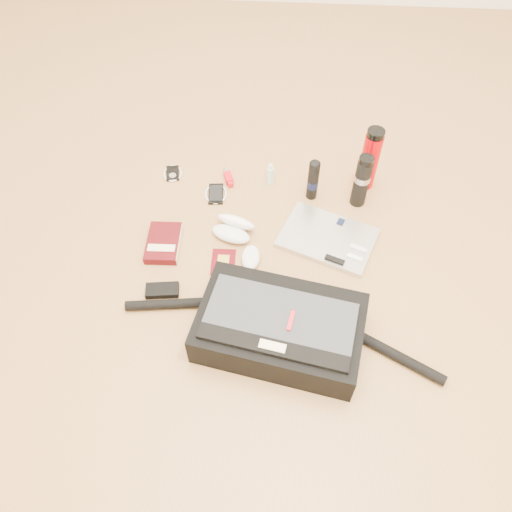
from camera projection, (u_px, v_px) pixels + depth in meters
The scene contains 14 objects.
ground at pixel (269, 277), 1.75m from camera, with size 4.00×4.00×0.00m, color #A37644.
messenger_bag at pixel (279, 328), 1.55m from camera, with size 1.03×0.40×0.14m.
laptop at pixel (328, 238), 1.84m from camera, with size 0.40×0.34×0.03m.
book at pixel (164, 243), 1.82m from camera, with size 0.12×0.18×0.03m.
passport at pixel (223, 262), 1.79m from camera, with size 0.09×0.12×0.01m.
mouse at pixel (251, 258), 1.78m from camera, with size 0.07×0.11×0.04m.
sunglasses_case at pixel (233, 228), 1.85m from camera, with size 0.18×0.17×0.09m.
ipod at pixel (173, 173), 2.06m from camera, with size 0.09×0.09×0.01m.
phone at pixel (216, 194), 1.99m from camera, with size 0.09×0.11×0.01m.
inhaler at pixel (228, 177), 2.04m from camera, with size 0.05×0.10×0.03m.
spray_bottle at pixel (270, 175), 2.00m from camera, with size 0.03×0.03×0.10m.
aerosol_can at pixel (313, 180), 1.92m from camera, with size 0.05×0.05×0.18m.
thermos_black at pixel (362, 181), 1.88m from camera, with size 0.07×0.07×0.23m.
thermos_red at pixel (370, 159), 1.92m from camera, with size 0.08×0.08×0.27m.
Camera 1 is at (0.02, -1.00, 1.44)m, focal length 35.00 mm.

